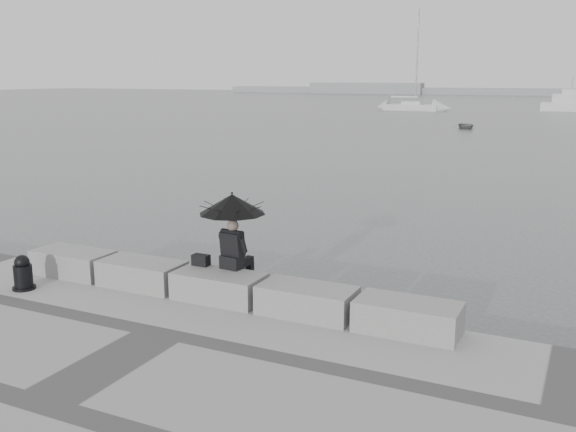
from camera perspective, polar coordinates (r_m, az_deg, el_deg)
The scene contains 12 objects.
ground at distance 12.06m, azimuth -4.91°, elevation -9.03°, with size 360.00×360.00×0.00m, color #45474A.
stone_block_far_left at distance 13.49m, azimuth -18.53°, elevation -3.96°, with size 1.60×0.80×0.50m, color slate.
stone_block_left at distance 12.39m, azimuth -12.85°, elevation -5.04°, with size 1.60×0.80×0.50m, color slate.
stone_block_centre at distance 11.45m, azimuth -6.13°, elevation -6.26°, with size 1.60×0.80×0.50m, color slate.
stone_block_right at distance 10.69m, azimuth 1.71°, elevation -7.55°, with size 1.60×0.80×0.50m, color slate.
stone_block_far_right at distance 10.16m, azimuth 10.60°, elevation -8.85°, with size 1.60×0.80×0.50m, color slate.
seated_person at distance 11.39m, azimuth -5.00°, elevation 0.26°, with size 1.20×1.20×1.39m.
bag at distance 11.83m, azimuth -7.75°, elevation -3.90°, with size 0.31×0.18×0.20m, color black.
mooring_bollard at distance 12.89m, azimuth -22.49°, elevation -4.87°, with size 0.42×0.42×0.66m.
distant_landmass at distance 164.77m, azimuth 21.30°, elevation 10.26°, with size 180.00×8.00×2.80m.
sailboat_left at distance 87.14m, azimuth 10.96°, elevation 9.54°, with size 7.16×2.51×12.90m.
dinghy at distance 57.92m, azimuth 15.52°, elevation 7.75°, with size 2.80×1.18×0.47m, color gray.
Camera 1 is at (5.79, -9.63, 4.38)m, focal length 40.00 mm.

